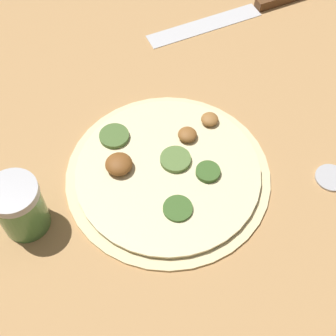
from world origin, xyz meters
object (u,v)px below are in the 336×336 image
Objects in this scene: knife at (263,5)px; spice_jar at (20,207)px; pizza at (167,171)px; loose_cap at (331,177)px.

spice_jar is at bearing 26.27° from knife.
pizza reaches higher than knife.
loose_cap is (-0.05, -0.22, -0.00)m from pizza.
spice_jar is (-0.36, 0.44, 0.04)m from knife.
spice_jar is 1.85× the size of loose_cap.
loose_cap is at bearing -92.36° from spice_jar.
pizza reaches higher than loose_cap.
knife is 0.38m from loose_cap.
loose_cap is at bearing -103.69° from pizza.
loose_cap is at bearing 73.55° from knife.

